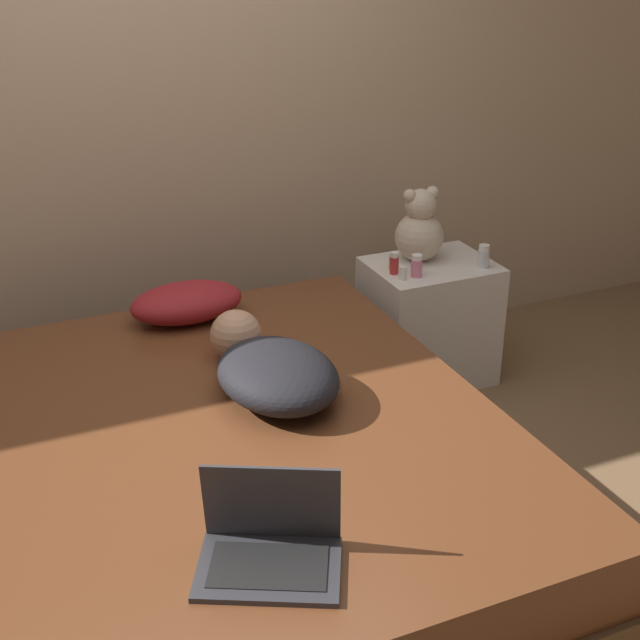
{
  "coord_description": "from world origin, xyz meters",
  "views": [
    {
      "loc": [
        -0.72,
        -2.31,
        1.97
      ],
      "look_at": [
        0.41,
        0.26,
        0.66
      ],
      "focal_mm": 50.0,
      "sensor_mm": 36.0,
      "label": 1
    }
  ],
  "objects_px": {
    "person_lying": "(271,368)",
    "bottle_white": "(403,273)",
    "pillow": "(187,302)",
    "bottle_pink": "(417,266)",
    "laptop": "(270,543)",
    "bottle_amber": "(392,262)",
    "bottle_clear": "(484,256)",
    "bottle_red": "(394,263)",
    "teddy_bear": "(419,229)"
  },
  "relations": [
    {
      "from": "person_lying",
      "to": "bottle_amber",
      "type": "bearing_deg",
      "value": 32.97
    },
    {
      "from": "laptop",
      "to": "bottle_red",
      "type": "bearing_deg",
      "value": 78.64
    },
    {
      "from": "person_lying",
      "to": "bottle_amber",
      "type": "relative_size",
      "value": 9.51
    },
    {
      "from": "pillow",
      "to": "bottle_pink",
      "type": "distance_m",
      "value": 0.97
    },
    {
      "from": "pillow",
      "to": "laptop",
      "type": "xyz_separation_m",
      "value": [
        -0.21,
        -1.47,
        -0.02
      ]
    },
    {
      "from": "bottle_amber",
      "to": "bottle_pink",
      "type": "bearing_deg",
      "value": -62.3
    },
    {
      "from": "person_lying",
      "to": "teddy_bear",
      "type": "height_order",
      "value": "teddy_bear"
    },
    {
      "from": "laptop",
      "to": "bottle_red",
      "type": "xyz_separation_m",
      "value": [
        1.09,
        1.4,
        0.07
      ]
    },
    {
      "from": "bottle_amber",
      "to": "bottle_clear",
      "type": "bearing_deg",
      "value": -19.97
    },
    {
      "from": "pillow",
      "to": "teddy_bear",
      "type": "height_order",
      "value": "teddy_bear"
    },
    {
      "from": "bottle_amber",
      "to": "teddy_bear",
      "type": "bearing_deg",
      "value": 20.04
    },
    {
      "from": "person_lying",
      "to": "bottle_pink",
      "type": "xyz_separation_m",
      "value": [
        0.85,
        0.53,
        0.04
      ]
    },
    {
      "from": "bottle_white",
      "to": "bottle_amber",
      "type": "height_order",
      "value": "bottle_amber"
    },
    {
      "from": "laptop",
      "to": "bottle_red",
      "type": "relative_size",
      "value": 4.44
    },
    {
      "from": "bottle_white",
      "to": "bottle_pink",
      "type": "distance_m",
      "value": 0.07
    },
    {
      "from": "bottle_clear",
      "to": "bottle_red",
      "type": "bearing_deg",
      "value": 166.74
    },
    {
      "from": "person_lying",
      "to": "teddy_bear",
      "type": "xyz_separation_m",
      "value": [
        0.96,
        0.7,
        0.13
      ]
    },
    {
      "from": "bottle_clear",
      "to": "bottle_amber",
      "type": "xyz_separation_m",
      "value": [
        -0.37,
        0.13,
        -0.01
      ]
    },
    {
      "from": "laptop",
      "to": "teddy_bear",
      "type": "relative_size",
      "value": 1.31
    },
    {
      "from": "laptop",
      "to": "bottle_amber",
      "type": "relative_size",
      "value": 5.93
    },
    {
      "from": "bottle_red",
      "to": "bottle_clear",
      "type": "relative_size",
      "value": 0.94
    },
    {
      "from": "laptop",
      "to": "teddy_bear",
      "type": "height_order",
      "value": "teddy_bear"
    },
    {
      "from": "person_lying",
      "to": "bottle_white",
      "type": "xyz_separation_m",
      "value": [
        0.78,
        0.52,
        0.02
      ]
    },
    {
      "from": "person_lying",
      "to": "laptop",
      "type": "relative_size",
      "value": 1.6
    },
    {
      "from": "bottle_clear",
      "to": "bottle_amber",
      "type": "bearing_deg",
      "value": 160.03
    },
    {
      "from": "bottle_red",
      "to": "bottle_pink",
      "type": "height_order",
      "value": "same"
    },
    {
      "from": "laptop",
      "to": "bottle_white",
      "type": "distance_m",
      "value": 1.72
    },
    {
      "from": "teddy_bear",
      "to": "bottle_amber",
      "type": "distance_m",
      "value": 0.2
    },
    {
      "from": "teddy_bear",
      "to": "pillow",
      "type": "bearing_deg",
      "value": -178.21
    },
    {
      "from": "teddy_bear",
      "to": "bottle_pink",
      "type": "distance_m",
      "value": 0.22
    },
    {
      "from": "laptop",
      "to": "bottle_white",
      "type": "bearing_deg",
      "value": 77.08
    },
    {
      "from": "bottle_clear",
      "to": "bottle_amber",
      "type": "distance_m",
      "value": 0.39
    },
    {
      "from": "bottle_white",
      "to": "bottle_amber",
      "type": "xyz_separation_m",
      "value": [
        0.01,
        0.12,
        0.01
      ]
    },
    {
      "from": "person_lying",
      "to": "bottle_white",
      "type": "distance_m",
      "value": 0.94
    },
    {
      "from": "bottle_white",
      "to": "bottle_pink",
      "type": "xyz_separation_m",
      "value": [
        0.07,
        0.01,
        0.02
      ]
    },
    {
      "from": "laptop",
      "to": "bottle_white",
      "type": "relative_size",
      "value": 7.23
    },
    {
      "from": "pillow",
      "to": "laptop",
      "type": "bearing_deg",
      "value": -98.09
    },
    {
      "from": "person_lying",
      "to": "bottle_red",
      "type": "distance_m",
      "value": 0.98
    },
    {
      "from": "bottle_clear",
      "to": "pillow",
      "type": "bearing_deg",
      "value": 172.85
    },
    {
      "from": "laptop",
      "to": "bottle_pink",
      "type": "relative_size",
      "value": 4.44
    },
    {
      "from": "person_lying",
      "to": "bottle_pink",
      "type": "bearing_deg",
      "value": 26.14
    },
    {
      "from": "person_lying",
      "to": "bottle_red",
      "type": "xyz_separation_m",
      "value": [
        0.78,
        0.6,
        0.04
      ]
    },
    {
      "from": "laptop",
      "to": "bottle_pink",
      "type": "height_order",
      "value": "laptop"
    },
    {
      "from": "pillow",
      "to": "bottle_white",
      "type": "distance_m",
      "value": 0.9
    },
    {
      "from": "person_lying",
      "to": "pillow",
      "type": "bearing_deg",
      "value": 92.85
    },
    {
      "from": "bottle_white",
      "to": "bottle_clear",
      "type": "xyz_separation_m",
      "value": [
        0.38,
        -0.02,
        0.02
      ]
    },
    {
      "from": "teddy_bear",
      "to": "bottle_amber",
      "type": "height_order",
      "value": "teddy_bear"
    },
    {
      "from": "bottle_red",
      "to": "pillow",
      "type": "bearing_deg",
      "value": 175.56
    },
    {
      "from": "teddy_bear",
      "to": "bottle_white",
      "type": "relative_size",
      "value": 5.54
    },
    {
      "from": "pillow",
      "to": "laptop",
      "type": "distance_m",
      "value": 1.49
    }
  ]
}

